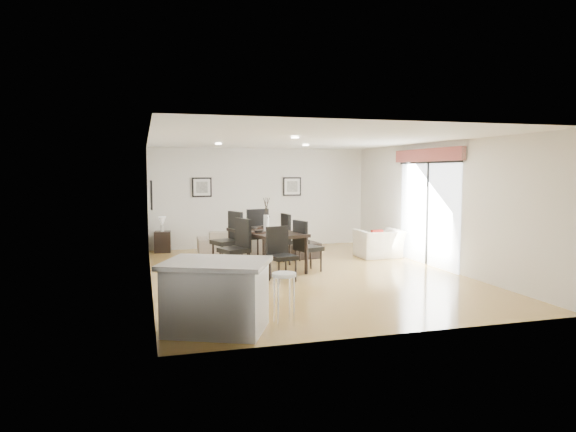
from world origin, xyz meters
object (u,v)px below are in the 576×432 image
object	(u,v)px
armchair	(379,244)
coffee_table	(299,250)
side_table	(163,242)
sofa	(241,242)
dining_table	(266,235)
kitchen_island	(216,295)
dining_chair_enear	(305,243)
dining_chair_wfar	(230,236)
dining_chair_efar	(291,236)
bar_stool	(284,280)
dining_chair_foot	(255,231)
dining_chair_wnear	(238,244)
dining_chair_head	(280,251)

from	to	relation	value
armchair	coffee_table	world-z (taller)	armchair
side_table	sofa	bearing A→B (deg)	-23.54
dining_table	kitchen_island	bearing A→B (deg)	-126.98
armchair	dining_chair_enear	size ratio (longest dim) A/B	0.96
dining_chair_wfar	dining_chair_efar	world-z (taller)	dining_chair_wfar
coffee_table	bar_stool	size ratio (longest dim) A/B	1.30
coffee_table	side_table	xyz separation A→B (m)	(-3.11, 1.83, 0.08)
kitchen_island	dining_chair_foot	bearing A→B (deg)	96.25
dining_chair_wnear	side_table	world-z (taller)	dining_chair_wnear
armchair	dining_chair_head	distance (m)	3.54
sofa	dining_chair_head	xyz separation A→B (m)	(0.14, -3.31, 0.26)
dining_chair_wnear	dining_chair_head	distance (m)	1.02
sofa	kitchen_island	distance (m)	6.24
dining_chair_foot	armchair	bearing A→B (deg)	157.08
sofa	dining_chair_head	distance (m)	3.33
sofa	side_table	size ratio (longest dim) A/B	3.96
bar_stool	dining_chair_enear	bearing A→B (deg)	67.99
armchair	dining_table	size ratio (longest dim) A/B	0.48
dining_chair_wnear	side_table	distance (m)	3.65
side_table	kitchen_island	xyz separation A→B (m)	(0.43, -6.88, 0.20)
sofa	dining_chair_wfar	world-z (taller)	dining_chair_wfar
armchair	dining_chair_wfar	bearing A→B (deg)	2.45
coffee_table	kitchen_island	world-z (taller)	kitchen_island
armchair	dining_chair_efar	distance (m)	2.30
dining_table	dining_chair_head	size ratio (longest dim) A/B	2.08
dining_chair_wfar	dining_chair_head	size ratio (longest dim) A/B	1.16
bar_stool	kitchen_island	bearing A→B (deg)	180.00
dining_chair_efar	dining_chair_head	xyz separation A→B (m)	(-0.71, -1.70, -0.05)
dining_chair_efar	coffee_table	size ratio (longest dim) A/B	1.21
coffee_table	bar_stool	distance (m)	5.38
dining_table	dining_chair_foot	bearing A→B (deg)	74.07
dining_chair_wnear	coffee_table	distance (m)	2.38
dining_chair_head	bar_stool	xyz separation A→B (m)	(-0.68, -2.75, 0.04)
dining_chair_head	side_table	bearing A→B (deg)	101.18
dining_chair_enear	dining_chair_foot	world-z (taller)	dining_chair_foot
dining_chair_wfar	side_table	bearing A→B (deg)	-170.57
sofa	dining_chair_enear	distance (m)	2.76
dining_table	kitchen_island	xyz separation A→B (m)	(-1.62, -3.97, -0.26)
sofa	dining_chair_head	size ratio (longest dim) A/B	2.07
dining_chair_wnear	coffee_table	size ratio (longest dim) A/B	1.22
armchair	bar_stool	size ratio (longest dim) A/B	1.44
bar_stool	dining_chair_wnear	bearing A→B (deg)	89.79
side_table	dining_chair_wnear	bearing A→B (deg)	-68.14
coffee_table	dining_chair_enear	bearing A→B (deg)	-111.92
kitchen_island	dining_chair_efar	bearing A→B (deg)	86.50
bar_stool	dining_chair_wfar	bearing A→B (deg)	89.75
dining_chair_enear	dining_table	bearing A→B (deg)	37.46
dining_chair_wnear	dining_chair_foot	bearing A→B (deg)	134.73
dining_chair_enear	coffee_table	size ratio (longest dim) A/B	1.15
dining_chair_wfar	dining_chair_foot	distance (m)	0.98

